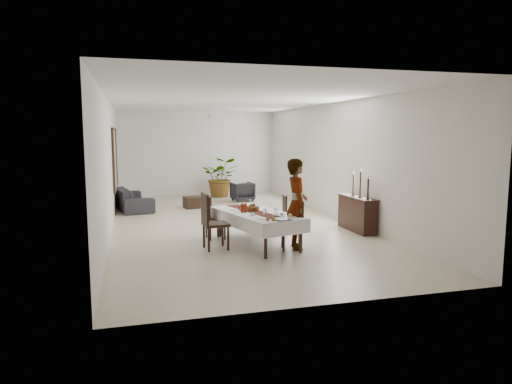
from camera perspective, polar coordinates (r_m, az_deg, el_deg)
name	(u,v)px	position (r m, az deg, el deg)	size (l,w,h in m)	color
floor	(231,224)	(12.07, -3.16, -3.96)	(6.00, 12.00, 0.00)	beige
ceiling	(230,100)	(11.87, -3.27, 11.38)	(6.00, 12.00, 0.02)	white
wall_back	(198,154)	(17.77, -7.30, 4.79)	(6.00, 0.02, 3.20)	white
wall_front	(325,190)	(6.15, 8.62, 0.24)	(6.00, 0.02, 3.20)	white
wall_left	(109,165)	(11.61, -17.87, 3.23)	(0.02, 12.00, 3.20)	white
wall_right	(336,161)	(12.83, 10.03, 3.82)	(0.02, 12.00, 3.20)	white
dining_table_top	(256,214)	(9.67, 0.05, -2.74)	(0.92, 2.20, 0.05)	black
table_leg_fl	(266,242)	(8.65, 1.21, -6.26)	(0.06, 0.06, 0.64)	black
table_leg_fr	(301,237)	(9.09, 5.59, -5.64)	(0.06, 0.06, 0.64)	black
table_leg_bl	(218,223)	(10.46, -4.75, -3.92)	(0.06, 0.06, 0.64)	black
table_leg_br	(249,220)	(10.82, -0.86, -3.52)	(0.06, 0.06, 0.64)	black
tablecloth_top	(256,212)	(9.66, 0.05, -2.58)	(1.08, 2.37, 0.01)	white
tablecloth_drape_left	(234,221)	(9.43, -2.78, -3.65)	(0.01, 2.37, 0.28)	white
tablecloth_drape_right	(278,216)	(9.96, 2.74, -3.07)	(0.01, 2.37, 0.28)	silver
tablecloth_drape_near	(287,229)	(8.70, 3.95, -4.58)	(1.08, 0.01, 0.28)	white
tablecloth_drape_far	(231,211)	(10.71, -3.11, -2.34)	(1.08, 0.01, 0.28)	white
table_runner	(256,212)	(9.66, 0.05, -2.53)	(0.32, 2.30, 0.00)	#522117
red_pitcher	(244,208)	(9.65, -1.54, -2.00)	(0.14, 0.14, 0.18)	maroon
pitcher_handle	(241,208)	(9.62, -1.95, -2.04)	(0.11, 0.11, 0.02)	maroon
wine_glass_near	(276,212)	(9.20, 2.51, -2.55)	(0.06, 0.06, 0.16)	white
wine_glass_mid	(265,212)	(9.17, 1.13, -2.58)	(0.06, 0.06, 0.16)	silver
teacup_right	(282,214)	(9.34, 3.21, -2.73)	(0.08, 0.08, 0.06)	silver
saucer_right	(282,215)	(9.34, 3.21, -2.86)	(0.14, 0.14, 0.01)	silver
teacup_left	(253,214)	(9.25, -0.43, -2.81)	(0.08, 0.08, 0.06)	white
saucer_left	(253,215)	(9.25, -0.43, -2.95)	(0.14, 0.14, 0.01)	white
plate_near_right	(290,217)	(9.13, 4.30, -3.10)	(0.22, 0.22, 0.01)	silver
bread_near_right	(290,215)	(9.12, 4.30, -2.94)	(0.08, 0.08, 0.08)	#DCC26B
plate_near_left	(262,218)	(8.94, 0.73, -3.30)	(0.22, 0.22, 0.01)	white
plate_far_left	(233,210)	(9.96, -2.87, -2.22)	(0.22, 0.22, 0.01)	white
serving_tray	(281,219)	(8.85, 3.18, -3.40)	(0.33, 0.33, 0.02)	#45444A
jam_jar_a	(273,219)	(8.72, 2.16, -3.39)	(0.06, 0.06, 0.07)	brown
jam_jar_b	(268,219)	(8.71, 1.46, -3.39)	(0.06, 0.06, 0.07)	brown
fruit_basket	(253,208)	(9.87, -0.38, -2.06)	(0.28, 0.28, 0.09)	brown
fruit_red	(254,205)	(9.89, -0.30, -1.64)	(0.08, 0.08, 0.08)	#A21E10
fruit_green	(251,205)	(9.87, -0.65, -1.66)	(0.07, 0.07, 0.07)	#4A7623
chair_right_near_seat	(292,228)	(9.30, 4.50, -4.51)	(0.43, 0.43, 0.05)	black
chair_right_near_leg_fl	(301,241)	(9.21, 5.69, -6.16)	(0.04, 0.04, 0.43)	black
chair_right_near_leg_fr	(299,237)	(9.55, 5.43, -5.68)	(0.04, 0.04, 0.43)	black
chair_right_near_leg_bl	(284,242)	(9.17, 3.50, -6.20)	(0.04, 0.04, 0.43)	black
chair_right_near_leg_br	(282,238)	(9.51, 3.31, -5.71)	(0.04, 0.04, 0.43)	black
chair_right_near_back	(302,214)	(9.27, 5.72, -2.72)	(0.43, 0.04, 0.55)	black
chair_right_far_seat	(277,217)	(10.69, 2.66, -3.17)	(0.39, 0.39, 0.04)	black
chair_right_far_leg_fl	(285,227)	(10.61, 3.68, -4.45)	(0.04, 0.04, 0.39)	black
chair_right_far_leg_fr	(282,225)	(10.92, 3.33, -4.11)	(0.04, 0.04, 0.39)	black
chair_right_far_leg_bl	(272,228)	(10.55, 1.96, -4.51)	(0.04, 0.04, 0.39)	black
chair_right_far_leg_br	(269,225)	(10.86, 1.66, -4.16)	(0.04, 0.04, 0.39)	black
chair_right_far_back	(285,206)	(10.68, 3.61, -1.72)	(0.39, 0.04, 0.50)	black
chair_left_near_seat	(216,224)	(9.36, -5.06, -4.04)	(0.49, 0.49, 0.06)	black
chair_left_near_leg_fl	(204,236)	(9.56, -6.53, -5.49)	(0.05, 0.05, 0.49)	black
chair_left_near_leg_fr	(209,240)	(9.18, -5.92, -6.01)	(0.05, 0.05, 0.49)	black
chair_left_near_leg_bl	(223,235)	(9.66, -4.20, -5.33)	(0.05, 0.05, 0.49)	black
chair_left_near_leg_br	(228,239)	(9.28, -3.50, -5.84)	(0.05, 0.05, 0.49)	black
chair_left_near_back	(205,209)	(9.25, -6.42, -2.09)	(0.49, 0.04, 0.63)	black
chair_left_far_seat	(215,220)	(10.31, -5.10, -3.48)	(0.41, 0.41, 0.05)	black
chair_left_far_leg_fl	(206,229)	(10.46, -6.23, -4.60)	(0.04, 0.04, 0.41)	black
chair_left_far_leg_fr	(210,232)	(10.15, -5.73, -4.96)	(0.04, 0.04, 0.41)	black
chair_left_far_leg_bl	(220,228)	(10.55, -4.47, -4.47)	(0.04, 0.04, 0.41)	black
chair_left_far_leg_br	(225,231)	(10.24, -3.92, -4.83)	(0.04, 0.04, 0.41)	black
chair_left_far_back	(207,208)	(10.21, -6.12, -2.00)	(0.41, 0.04, 0.52)	black
woman	(297,204)	(9.33, 5.10, -1.50)	(0.68, 0.44, 1.85)	gray
sideboard_body	(357,214)	(11.38, 12.51, -2.73)	(0.36, 1.35, 0.81)	black
sideboard_top	(357,197)	(11.31, 12.57, -0.63)	(0.40, 1.41, 0.03)	black
candlestick_near_base	(368,199)	(10.88, 13.79, -0.83)	(0.09, 0.09, 0.03)	black
candlestick_near_shaft	(368,189)	(10.85, 13.83, 0.42)	(0.05, 0.05, 0.45)	black
candlestick_near_candle	(368,177)	(10.82, 13.87, 1.79)	(0.03, 0.03, 0.07)	beige
candlestick_mid_base	(360,197)	(11.19, 12.89, -0.59)	(0.09, 0.09, 0.03)	black
candlestick_mid_shaft	(361,184)	(11.15, 12.94, 0.98)	(0.05, 0.05, 0.59)	black
candlestick_mid_candle	(361,170)	(11.12, 12.98, 2.66)	(0.03, 0.03, 0.07)	beige
candlestick_far_base	(353,195)	(11.51, 12.05, -0.35)	(0.09, 0.09, 0.03)	black
candlestick_far_shaft	(353,184)	(11.48, 12.08, 0.94)	(0.05, 0.05, 0.50)	black
candlestick_far_candle	(354,173)	(11.45, 12.12, 2.36)	(0.03, 0.03, 0.07)	white
sofa	(133,199)	(14.77, -15.14, -0.84)	(2.27, 0.89, 0.66)	#2C2A2F
armchair	(242,191)	(16.09, -1.71, 0.06)	(0.71, 0.73, 0.66)	#272429
coffee_table	(197,202)	(14.75, -7.38, -1.25)	(0.81, 0.54, 0.36)	black
potted_plant	(221,177)	(17.20, -4.38, 1.88)	(1.34, 1.16, 1.48)	#295823
mirror_frame_near	(114,160)	(13.80, -17.32, 3.84)	(0.06, 1.05, 1.85)	black
mirror_glass_near	(115,160)	(13.80, -17.17, 3.84)	(0.01, 0.90, 1.70)	silver
mirror_frame_far	(116,157)	(15.90, -17.07, 4.25)	(0.06, 1.05, 1.85)	black
mirror_glass_far	(117,157)	(15.90, -16.95, 4.25)	(0.01, 0.90, 1.70)	silver
fan_rod	(210,110)	(14.81, -5.74, 10.14)	(0.04, 0.04, 0.20)	white
fan_hub	(210,117)	(14.80, -5.73, 9.37)	(0.16, 0.16, 0.08)	silver
fan_blade_n	(209,117)	(15.14, -5.95, 9.32)	(0.10, 0.55, 0.01)	silver
fan_blade_s	(212,116)	(14.45, -5.49, 9.42)	(0.10, 0.55, 0.01)	silver
fan_blade_e	(221,117)	(14.86, -4.38, 9.37)	(0.55, 0.10, 0.01)	silver
fan_blade_w	(199,116)	(14.74, -7.09, 9.36)	(0.55, 0.10, 0.01)	silver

